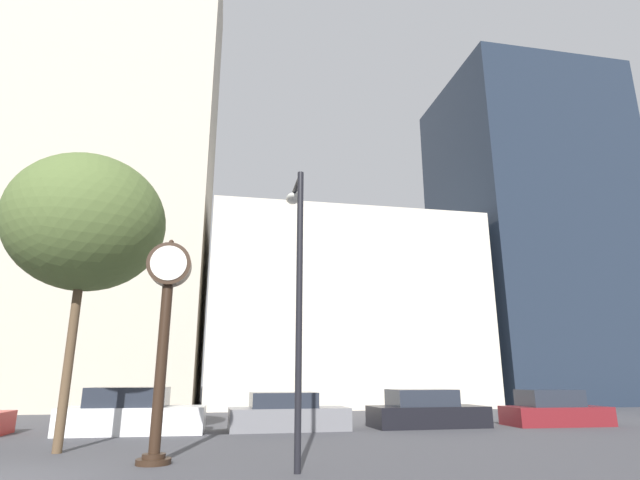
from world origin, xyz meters
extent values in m
cube|color=#BCB29E|center=(-4.06, 24.00, 16.83)|extent=(13.18, 12.00, 33.66)
cube|color=beige|center=(11.99, 24.00, 6.22)|extent=(17.90, 12.00, 12.43)
cube|color=#1E2838|center=(28.10, 24.00, 12.99)|extent=(12.76, 12.00, 25.98)
cylinder|color=black|center=(2.63, 1.28, 0.06)|extent=(0.76, 0.76, 0.12)
cylinder|color=black|center=(2.63, 1.28, 0.17)|extent=(0.50, 0.50, 0.10)
cylinder|color=black|center=(2.63, 1.28, 2.08)|extent=(0.25, 0.25, 3.71)
cylinder|color=black|center=(2.63, 1.28, 4.44)|extent=(1.02, 0.46, 1.02)
cylinder|color=white|center=(2.63, 1.04, 4.44)|extent=(0.84, 0.02, 0.84)
cylinder|color=white|center=(2.63, 1.52, 4.44)|extent=(0.84, 0.02, 0.84)
sphere|color=black|center=(2.63, 1.28, 5.02)|extent=(0.12, 0.12, 0.12)
cube|color=silver|center=(1.16, 7.73, 0.43)|extent=(4.72, 1.92, 0.87)
cube|color=#232833|center=(0.93, 7.74, 1.19)|extent=(2.61, 1.66, 0.64)
cube|color=slate|center=(6.45, 7.87, 0.39)|extent=(4.29, 1.84, 0.78)
cube|color=#232833|center=(6.24, 7.87, 1.04)|extent=(2.38, 1.58, 0.53)
cube|color=black|center=(11.83, 8.06, 0.38)|extent=(4.43, 2.02, 0.77)
cube|color=#232833|center=(11.61, 8.05, 1.08)|extent=(2.46, 1.74, 0.61)
cube|color=maroon|center=(17.05, 7.71, 0.36)|extent=(4.01, 1.89, 0.72)
cube|color=#232833|center=(16.85, 7.72, 1.04)|extent=(2.22, 1.62, 0.64)
cylinder|color=black|center=(5.55, -0.38, 3.19)|extent=(0.14, 0.14, 6.39)
cylinder|color=black|center=(5.55, 0.22, 6.29)|extent=(0.11, 1.20, 0.11)
ellipsoid|color=silver|center=(5.55, 0.82, 6.19)|extent=(0.36, 0.60, 0.24)
cylinder|color=brown|center=(0.05, 3.45, 2.37)|extent=(0.24, 0.24, 4.75)
ellipsoid|color=#516633|center=(0.05, 3.45, 6.03)|extent=(4.27, 4.27, 3.85)
camera|label=1|loc=(3.97, -10.95, 1.83)|focal=28.00mm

